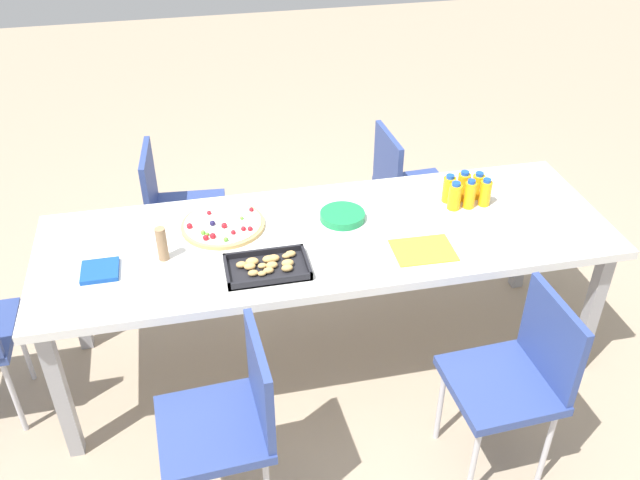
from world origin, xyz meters
The scene contains 18 objects.
ground_plane centered at (0.00, 0.00, 0.00)m, with size 12.00×12.00×0.00m, color tan.
party_table centered at (0.00, 0.00, 0.69)m, with size 2.54×0.84×0.75m.
chair_far_left centered at (-0.60, 0.75, 0.50)m, with size 0.42×0.42×0.83m.
chair_far_right centered at (0.53, 0.73, 0.50)m, with size 0.42×0.42×0.83m.
chair_near_right centered at (0.67, -0.80, 0.50)m, with size 0.43×0.43×0.83m.
chair_near_left centered at (-0.62, -0.75, 0.50)m, with size 0.42×0.42×0.83m.
juice_bottle_0 centered at (-0.77, -0.15, 0.81)m, with size 0.06×0.06×0.13m.
juice_bottle_1 centered at (-0.69, -0.15, 0.82)m, with size 0.06×0.06×0.15m.
juice_bottle_2 centered at (-0.62, -0.15, 0.82)m, with size 0.06×0.06×0.14m.
juice_bottle_3 centered at (-0.77, -0.08, 0.81)m, with size 0.06×0.06×0.14m.
juice_bottle_4 centered at (-0.69, -0.08, 0.82)m, with size 0.05×0.05×0.14m.
juice_bottle_5 centered at (-0.62, -0.08, 0.82)m, with size 0.06×0.06×0.14m.
fruit_pizza centered at (0.45, -0.15, 0.76)m, with size 0.37×0.37×0.05m.
snack_tray centered at (0.30, 0.21, 0.76)m, with size 0.34×0.21×0.04m.
plate_stack centered at (-0.09, -0.10, 0.77)m, with size 0.21×0.21×0.03m.
napkin_stack centered at (0.97, 0.08, 0.76)m, with size 0.15×0.15×0.02m, color #194CA5.
cardboard_tube centered at (0.72, 0.04, 0.83)m, with size 0.04×0.04×0.15m, color #9E7A56.
paper_folder centered at (-0.37, 0.22, 0.75)m, with size 0.26×0.20×0.01m, color yellow.
Camera 1 is at (0.56, 2.44, 2.44)m, focal length 38.19 mm.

